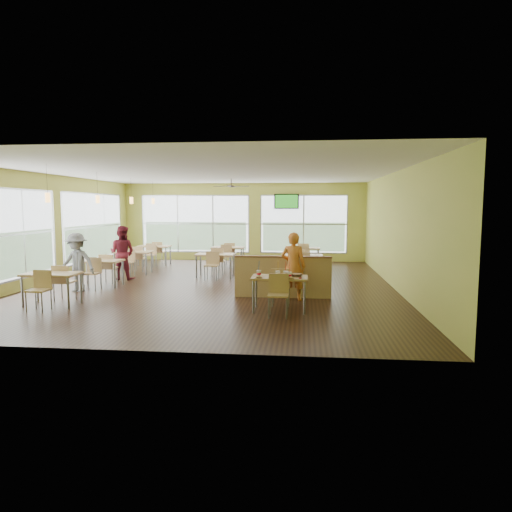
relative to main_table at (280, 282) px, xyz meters
name	(u,v)px	position (x,y,z in m)	size (l,w,h in m)	color
room	(215,230)	(-2.00, 3.00, 0.97)	(12.00, 12.04, 3.20)	black
window_bays	(159,228)	(-4.65, 6.08, 0.85)	(9.24, 10.24, 2.38)	white
main_table	(280,282)	(0.00, 0.00, 0.00)	(1.22, 1.52, 0.87)	#D6B373
half_wall_divider	(283,277)	(0.00, 1.45, -0.11)	(2.40, 0.14, 1.04)	#D6B373
dining_tables	(194,256)	(-3.05, 4.71, 0.00)	(6.92, 8.72, 0.87)	#D6B373
pendant_lights	(115,200)	(-5.20, 3.68, 1.82)	(0.11, 7.31, 0.86)	#2D2119
ceiling_fan	(231,186)	(-2.00, 6.00, 2.32)	(1.25, 1.25, 0.29)	#2D2119
tv_backwall	(287,201)	(-0.20, 8.90, 1.82)	(1.00, 0.07, 0.60)	black
man_plaid	(293,266)	(0.27, 1.17, 0.19)	(0.60, 0.39, 1.65)	#EC561A
patron_maroon	(122,253)	(-5.05, 3.71, 0.20)	(0.81, 0.63, 1.66)	maroon
patron_grey	(77,262)	(-5.45, 1.66, 0.15)	(1.01, 0.58, 1.56)	slate
cup_blue	(259,273)	(-0.44, -0.10, 0.19)	(0.10, 0.10, 0.37)	white
cup_yellow	(278,274)	(-0.03, -0.12, 0.19)	(0.10, 0.10, 0.37)	white
cup_red_near	(286,274)	(0.14, -0.13, 0.19)	(0.10, 0.10, 0.38)	white
cup_red_far	(289,275)	(0.22, -0.23, 0.19)	(0.10, 0.10, 0.37)	white
food_basket	(297,275)	(0.36, 0.07, 0.15)	(0.25, 0.25, 0.06)	black
ketchup_cup	(300,278)	(0.44, -0.22, 0.13)	(0.06, 0.06, 0.02)	maroon
wrapper_left	(259,277)	(-0.43, -0.24, 0.14)	(0.16, 0.14, 0.04)	#9B724B
wrapper_mid	(285,275)	(0.12, 0.06, 0.15)	(0.22, 0.20, 0.05)	#9B724B
wrapper_right	(291,278)	(0.25, -0.30, 0.14)	(0.15, 0.13, 0.04)	#9B724B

